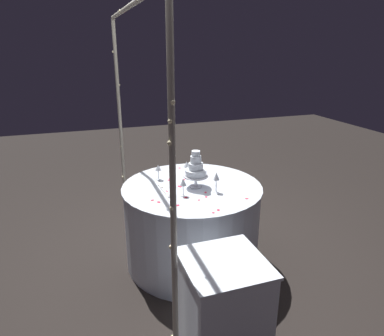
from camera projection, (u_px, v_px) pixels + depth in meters
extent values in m
plane|color=black|center=(192.00, 259.00, 3.31)|extent=(12.00, 12.00, 0.00)
cylinder|color=#B7B29E|center=(173.00, 209.00, 1.86)|extent=(0.04, 0.04, 2.21)
cylinder|color=#B7B29E|center=(121.00, 128.00, 3.74)|extent=(0.04, 0.04, 2.21)
cylinder|color=#B7B29E|center=(130.00, 6.00, 2.43)|extent=(2.11, 0.04, 0.04)
sphere|color=#F9EAB2|center=(173.00, 102.00, 1.65)|extent=(0.02, 0.02, 0.02)
sphere|color=#F9EAB2|center=(123.00, 174.00, 3.92)|extent=(0.02, 0.02, 0.02)
sphere|color=#F9EAB2|center=(170.00, 121.00, 1.68)|extent=(0.02, 0.02, 0.02)
sphere|color=#F9EAB2|center=(123.00, 177.00, 3.91)|extent=(0.02, 0.02, 0.02)
sphere|color=#F9EAB2|center=(171.00, 247.00, 1.94)|extent=(0.02, 0.02, 0.02)
sphere|color=#F9EAB2|center=(113.00, 52.00, 3.48)|extent=(0.02, 0.02, 0.02)
sphere|color=#F9EAB2|center=(131.00, 6.00, 2.44)|extent=(0.02, 0.02, 0.02)
sphere|color=#F9EAB2|center=(119.00, 85.00, 3.61)|extent=(0.02, 0.02, 0.02)
sphere|color=#F9EAB2|center=(120.00, 11.00, 2.79)|extent=(0.02, 0.02, 0.02)
sphere|color=#F9EAB2|center=(169.00, 143.00, 1.71)|extent=(0.02, 0.02, 0.02)
sphere|color=#F9EAB2|center=(120.00, 126.00, 3.73)|extent=(0.02, 0.02, 0.02)
sphere|color=#F9EAB2|center=(116.00, 15.00, 3.12)|extent=(0.02, 0.02, 0.02)
sphere|color=#F9EAB2|center=(172.00, 208.00, 1.84)|extent=(0.02, 0.02, 0.02)
sphere|color=#F9EAB2|center=(121.00, 146.00, 3.80)|extent=(0.02, 0.02, 0.02)
cylinder|color=silver|center=(192.00, 225.00, 3.18)|extent=(1.22, 1.22, 0.75)
cylinder|color=silver|center=(192.00, 187.00, 3.05)|extent=(1.25, 1.25, 0.02)
cube|color=silver|center=(223.00, 312.00, 2.16)|extent=(0.48, 0.48, 0.71)
cube|color=silver|center=(225.00, 263.00, 2.04)|extent=(0.50, 0.50, 0.02)
cylinder|color=silver|center=(196.00, 186.00, 3.03)|extent=(0.11, 0.11, 0.01)
cylinder|color=silver|center=(196.00, 181.00, 3.01)|extent=(0.02, 0.02, 0.09)
cylinder|color=silver|center=(196.00, 176.00, 2.99)|extent=(0.22, 0.22, 0.01)
cylinder|color=white|center=(196.00, 172.00, 2.98)|extent=(0.18, 0.18, 0.05)
cylinder|color=white|center=(196.00, 166.00, 2.96)|extent=(0.13, 0.13, 0.06)
cylinder|color=white|center=(196.00, 160.00, 2.94)|extent=(0.09, 0.09, 0.06)
cylinder|color=white|center=(196.00, 154.00, 2.93)|extent=(0.07, 0.07, 0.05)
cylinder|color=silver|center=(216.00, 192.00, 2.92)|extent=(0.06, 0.06, 0.00)
cylinder|color=silver|center=(216.00, 186.00, 2.90)|extent=(0.01, 0.01, 0.11)
cone|color=silver|center=(216.00, 176.00, 2.88)|extent=(0.05, 0.05, 0.07)
cylinder|color=silver|center=(183.00, 195.00, 2.85)|extent=(0.06, 0.06, 0.00)
cylinder|color=silver|center=(183.00, 190.00, 2.84)|extent=(0.01, 0.01, 0.09)
cone|color=silver|center=(183.00, 182.00, 2.81)|extent=(0.06, 0.06, 0.06)
cylinder|color=silver|center=(187.00, 177.00, 3.26)|extent=(0.06, 0.06, 0.00)
cylinder|color=silver|center=(187.00, 172.00, 3.24)|extent=(0.01, 0.01, 0.10)
cone|color=silver|center=(187.00, 164.00, 3.22)|extent=(0.06, 0.06, 0.05)
cylinder|color=silver|center=(159.00, 179.00, 3.20)|extent=(0.06, 0.06, 0.00)
cylinder|color=silver|center=(158.00, 175.00, 3.19)|extent=(0.01, 0.01, 0.09)
cone|color=silver|center=(158.00, 168.00, 3.16)|extent=(0.06, 0.06, 0.05)
cube|color=silver|center=(165.00, 192.00, 2.91)|extent=(0.22, 0.04, 0.01)
cube|color=white|center=(160.00, 186.00, 3.03)|extent=(0.09, 0.03, 0.01)
ellipsoid|color=#E02D47|center=(159.00, 202.00, 2.72)|extent=(0.04, 0.03, 0.00)
ellipsoid|color=#E02D47|center=(186.00, 197.00, 2.81)|extent=(0.03, 0.04, 0.00)
ellipsoid|color=#E02D47|center=(218.00, 210.00, 2.59)|extent=(0.04, 0.03, 0.00)
ellipsoid|color=#E02D47|center=(179.00, 186.00, 3.04)|extent=(0.04, 0.03, 0.00)
ellipsoid|color=#E02D47|center=(199.00, 200.00, 2.76)|extent=(0.03, 0.03, 0.00)
ellipsoid|color=#E02D47|center=(180.00, 187.00, 3.03)|extent=(0.04, 0.03, 0.00)
ellipsoid|color=#E02D47|center=(152.00, 200.00, 2.76)|extent=(0.02, 0.03, 0.00)
ellipsoid|color=#E02D47|center=(169.00, 180.00, 3.17)|extent=(0.03, 0.03, 0.00)
ellipsoid|color=#E02D47|center=(247.00, 199.00, 2.79)|extent=(0.03, 0.04, 0.00)
ellipsoid|color=#E02D47|center=(180.00, 168.00, 3.50)|extent=(0.03, 0.04, 0.00)
ellipsoid|color=#E02D47|center=(202.00, 177.00, 3.25)|extent=(0.04, 0.03, 0.00)
ellipsoid|color=#E02D47|center=(166.00, 191.00, 2.93)|extent=(0.04, 0.03, 0.00)
ellipsoid|color=#E02D47|center=(170.00, 179.00, 3.20)|extent=(0.02, 0.03, 0.00)
ellipsoid|color=#E02D47|center=(178.00, 205.00, 2.67)|extent=(0.04, 0.04, 0.00)
ellipsoid|color=#E02D47|center=(213.00, 213.00, 2.55)|extent=(0.03, 0.03, 0.00)
ellipsoid|color=#E02D47|center=(184.00, 180.00, 3.19)|extent=(0.03, 0.03, 0.00)
ellipsoid|color=#E02D47|center=(206.00, 192.00, 2.91)|extent=(0.04, 0.03, 0.00)
ellipsoid|color=#E02D47|center=(206.00, 197.00, 2.82)|extent=(0.04, 0.03, 0.00)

